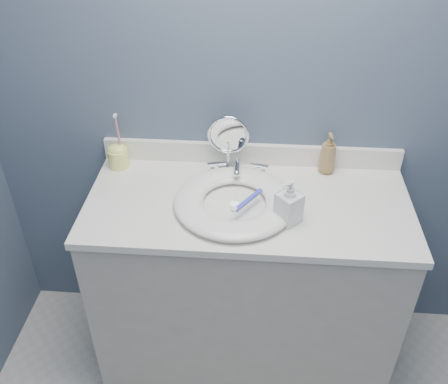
# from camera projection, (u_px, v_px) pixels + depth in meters

# --- Properties ---
(back_wall) EXTENTS (2.20, 0.02, 2.40)m
(back_wall) POSITION_uv_depth(u_px,v_px,m) (253.00, 91.00, 1.90)
(back_wall) COLOR #4C5D73
(back_wall) RESTS_ON ground
(vanity_cabinet) EXTENTS (1.20, 0.55, 0.85)m
(vanity_cabinet) POSITION_uv_depth(u_px,v_px,m) (245.00, 285.00, 2.14)
(vanity_cabinet) COLOR beige
(vanity_cabinet) RESTS_ON ground
(countertop) EXTENTS (1.22, 0.57, 0.03)m
(countertop) POSITION_uv_depth(u_px,v_px,m) (248.00, 204.00, 1.88)
(countertop) COLOR white
(countertop) RESTS_ON vanity_cabinet
(backsplash) EXTENTS (1.22, 0.02, 0.09)m
(backsplash) POSITION_uv_depth(u_px,v_px,m) (251.00, 154.00, 2.05)
(backsplash) COLOR white
(backsplash) RESTS_ON countertop
(basin) EXTENTS (0.45, 0.45, 0.04)m
(basin) POSITION_uv_depth(u_px,v_px,m) (235.00, 201.00, 1.84)
(basin) COLOR white
(basin) RESTS_ON countertop
(drain) EXTENTS (0.04, 0.04, 0.01)m
(drain) POSITION_uv_depth(u_px,v_px,m) (235.00, 205.00, 1.85)
(drain) COLOR silver
(drain) RESTS_ON countertop
(faucet) EXTENTS (0.25, 0.13, 0.07)m
(faucet) POSITION_uv_depth(u_px,v_px,m) (238.00, 170.00, 1.99)
(faucet) COLOR silver
(faucet) RESTS_ON countertop
(makeup_mirror) EXTENTS (0.17, 0.09, 0.24)m
(makeup_mirror) POSITION_uv_depth(u_px,v_px,m) (228.00, 141.00, 1.96)
(makeup_mirror) COLOR silver
(makeup_mirror) RESTS_ON countertop
(soap_bottle_amber) EXTENTS (0.07, 0.07, 0.17)m
(soap_bottle_amber) POSITION_uv_depth(u_px,v_px,m) (328.00, 153.00, 1.98)
(soap_bottle_amber) COLOR olive
(soap_bottle_amber) RESTS_ON countertop
(soap_bottle_clear) EXTENTS (0.11, 0.11, 0.17)m
(soap_bottle_clear) POSITION_uv_depth(u_px,v_px,m) (289.00, 201.00, 1.73)
(soap_bottle_clear) COLOR silver
(soap_bottle_clear) RESTS_ON countertop
(toothbrush_holder) EXTENTS (0.08, 0.08, 0.24)m
(toothbrush_holder) POSITION_uv_depth(u_px,v_px,m) (118.00, 155.00, 2.03)
(toothbrush_holder) COLOR #FBFF7F
(toothbrush_holder) RESTS_ON countertop
(toothbrush_lying) EXTENTS (0.11, 0.15, 0.02)m
(toothbrush_lying) POSITION_uv_depth(u_px,v_px,m) (247.00, 201.00, 1.80)
(toothbrush_lying) COLOR #3E47DC
(toothbrush_lying) RESTS_ON basin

